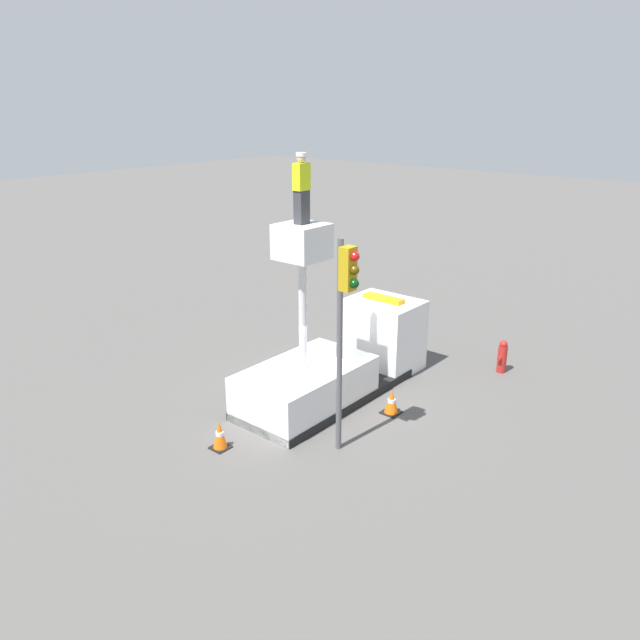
# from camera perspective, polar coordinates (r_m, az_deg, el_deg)

# --- Properties ---
(ground_plane) EXTENTS (120.00, 120.00, 0.00)m
(ground_plane) POSITION_cam_1_polar(r_m,az_deg,el_deg) (18.26, 0.55, -7.05)
(ground_plane) COLOR #565451
(bucket_truck) EXTENTS (6.57, 2.31, 5.21)m
(bucket_truck) POSITION_cam_1_polar(r_m,az_deg,el_deg) (18.28, 1.76, -3.67)
(bucket_truck) COLOR black
(bucket_truck) RESTS_ON ground
(worker) EXTENTS (0.40, 0.26, 1.75)m
(worker) POSITION_cam_1_polar(r_m,az_deg,el_deg) (15.73, -1.70, 11.92)
(worker) COLOR #38383D
(worker) RESTS_ON bucket_truck
(traffic_light_pole) EXTENTS (0.34, 0.57, 5.27)m
(traffic_light_pole) POSITION_cam_1_polar(r_m,az_deg,el_deg) (14.16, 2.29, 1.27)
(traffic_light_pole) COLOR #515156
(traffic_light_pole) RESTS_ON ground
(fire_hydrant) EXTENTS (0.53, 0.29, 1.07)m
(fire_hydrant) POSITION_cam_1_polar(r_m,az_deg,el_deg) (20.49, 16.33, -3.23)
(fire_hydrant) COLOR #B2231E
(fire_hydrant) RESTS_ON ground
(traffic_cone_rear) EXTENTS (0.44, 0.44, 0.74)m
(traffic_cone_rear) POSITION_cam_1_polar(r_m,az_deg,el_deg) (15.80, -9.15, -10.37)
(traffic_cone_rear) COLOR black
(traffic_cone_rear) RESTS_ON ground
(traffic_cone_curbside) EXTENTS (0.49, 0.49, 0.68)m
(traffic_cone_curbside) POSITION_cam_1_polar(r_m,az_deg,el_deg) (17.35, 6.55, -7.49)
(traffic_cone_curbside) COLOR black
(traffic_cone_curbside) RESTS_ON ground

